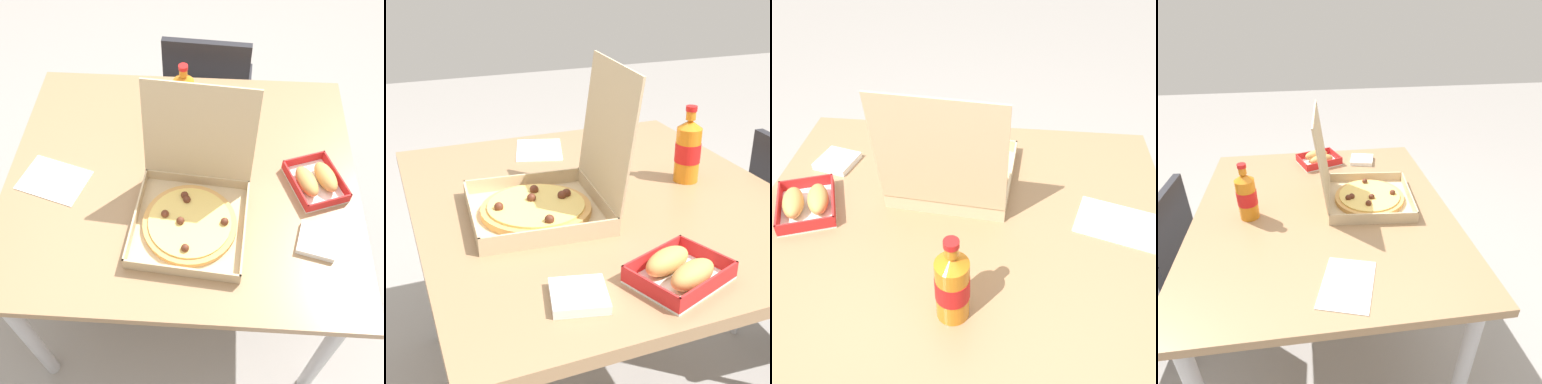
# 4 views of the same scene
# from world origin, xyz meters

# --- Properties ---
(ground_plane) EXTENTS (10.00, 10.00, 0.00)m
(ground_plane) POSITION_xyz_m (0.00, 0.00, 0.00)
(ground_plane) COLOR gray
(dining_table) EXTENTS (1.14, 0.99, 0.75)m
(dining_table) POSITION_xyz_m (0.00, 0.00, 0.67)
(dining_table) COLOR #997551
(dining_table) RESTS_ON ground_plane
(chair) EXTENTS (0.43, 0.43, 0.83)m
(chair) POSITION_xyz_m (0.06, 0.73, 0.48)
(chair) COLOR #232328
(chair) RESTS_ON ground_plane
(pizza_box_open) EXTENTS (0.36, 0.40, 0.38)m
(pizza_box_open) POSITION_xyz_m (0.04, -0.16, 0.80)
(pizza_box_open) COLOR tan
(pizza_box_open) RESTS_ON dining_table
(bread_side_box) EXTENTS (0.21, 0.23, 0.06)m
(bread_side_box) POSITION_xyz_m (0.43, -0.01, 0.77)
(bread_side_box) COLOR white
(bread_side_box) RESTS_ON dining_table
(cola_bottle) EXTENTS (0.07, 0.07, 0.22)m
(cola_bottle) POSITION_xyz_m (-0.01, 0.28, 0.84)
(cola_bottle) COLOR orange
(cola_bottle) RESTS_ON dining_table
(paper_menu) EXTENTS (0.24, 0.20, 0.00)m
(paper_menu) POSITION_xyz_m (-0.41, -0.04, 0.75)
(paper_menu) COLOR white
(paper_menu) RESTS_ON dining_table
(napkin_pile) EXTENTS (0.13, 0.13, 0.02)m
(napkin_pile) POSITION_xyz_m (0.42, -0.23, 0.76)
(napkin_pile) COLOR white
(napkin_pile) RESTS_ON dining_table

